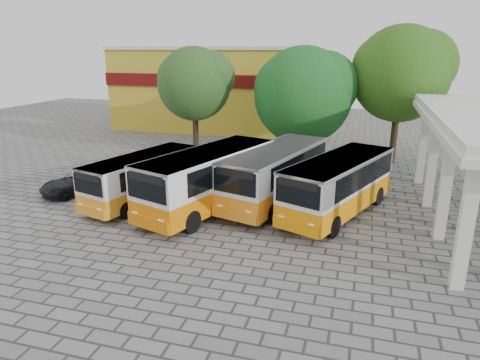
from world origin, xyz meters
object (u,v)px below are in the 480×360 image
(bus_far_left, at_px, (143,176))
(bus_far_right, at_px, (339,183))
(bus_centre_right, at_px, (276,172))
(parked_car, at_px, (79,182))
(bus_centre_left, at_px, (209,176))

(bus_far_left, height_order, bus_far_right, bus_far_right)
(bus_centre_right, relative_size, parked_car, 2.02)
(bus_centre_right, distance_m, bus_far_right, 3.50)
(bus_centre_left, distance_m, bus_far_right, 6.61)
(bus_far_left, bearing_deg, parked_car, -169.10)
(bus_centre_left, xyz_separation_m, bus_centre_right, (3.11, 2.00, -0.05))
(bus_far_right, xyz_separation_m, parked_car, (-14.80, -0.71, -1.08))
(bus_centre_right, xyz_separation_m, parked_car, (-11.40, -1.53, -1.15))
(bus_centre_left, xyz_separation_m, parked_car, (-8.29, 0.47, -1.20))
(bus_far_left, relative_size, parked_car, 1.74)
(bus_far_left, height_order, bus_centre_right, bus_centre_right)
(bus_centre_left, bearing_deg, parked_car, -165.02)
(bus_far_left, relative_size, bus_centre_right, 0.86)
(bus_far_left, distance_m, bus_far_right, 10.44)
(bus_far_left, xyz_separation_m, bus_centre_left, (3.87, -0.10, 0.30))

